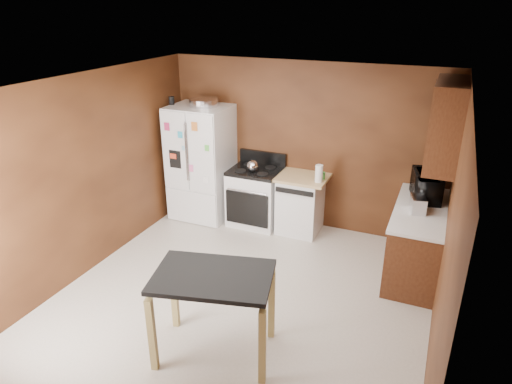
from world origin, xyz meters
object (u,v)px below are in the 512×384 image
Objects in this scene: microwave at (426,187)px; dishwasher at (300,203)px; kettle at (253,166)px; toaster at (418,204)px; roasting_pan at (204,102)px; green_canister at (322,176)px; island at (213,288)px; pen_cup at (172,100)px; gas_range at (256,196)px; paper_towel at (319,174)px; refrigerator at (201,163)px.

microwave is 0.65× the size of dishwasher.
kettle is 0.66× the size of toaster.
roasting_pan is 4.40× the size of green_canister.
island is at bearing -60.06° from roasting_pan.
pen_cup is 3.87m from toaster.
toaster is (2.40, -0.49, 0.01)m from kettle.
paper_towel is at bearing -5.34° from gas_range.
roasting_pan is 0.25× the size of refrigerator.
kettle is 2.45m from toaster.
dishwasher is (0.72, 0.13, -0.53)m from kettle.
microwave is 1.84m from dishwasher.
kettle is 2.82m from island.
toaster is 2.52m from gas_range.
island is (1.68, -2.75, -0.14)m from refrigerator.
gas_range reaches higher than dishwasher.
pen_cup is 3.60m from island.
gas_range is at bearing 174.66° from paper_towel.
roasting_pan reaches higher than paper_towel.
paper_towel is 0.94× the size of toaster.
dishwasher is (-0.31, -0.02, -0.49)m from green_canister.
island is (1.61, -2.79, -1.10)m from roasting_pan.
dishwasher is at bearing 157.91° from paper_towel.
pen_cup is 0.10× the size of island.
pen_cup reaches higher than dishwasher.
pen_cup is at bearing -168.60° from roasting_pan.
microwave is 0.53× the size of gas_range.
green_canister is 0.06× the size of refrigerator.
microwave is 0.46× the size of island.
roasting_pan is at bearing -179.03° from gas_range.
island is (-0.24, -2.71, -0.26)m from paper_towel.
roasting_pan is 2.10m from dishwasher.
toaster is (3.74, -0.48, -0.86)m from pen_cup.
toaster is (1.37, -0.64, 0.06)m from green_canister.
microwave is at bearing -0.33° from pen_cup.
green_canister is 0.08× the size of island.
gas_range reaches higher than kettle.
green_canister is 1.13m from gas_range.
pen_cup is at bearing -175.07° from gas_range.
toaster reaches higher than kettle.
refrigerator is at bearing 74.88° from microwave.
gas_range is (-1.03, -0.04, -0.48)m from green_canister.
microwave is at bearing -2.16° from roasting_pan.
gas_range is at bearing 152.44° from toaster.
refrigerator is 1.01m from gas_range.
green_canister is 0.11× the size of dishwasher.
kettle reaches higher than green_canister.
roasting_pan is at bearing 33.19° from refrigerator.
microwave is at bearing -1.72° from paper_towel.
toaster is at bearing -20.35° from dishwasher.
pen_cup is 1.23× the size of green_canister.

